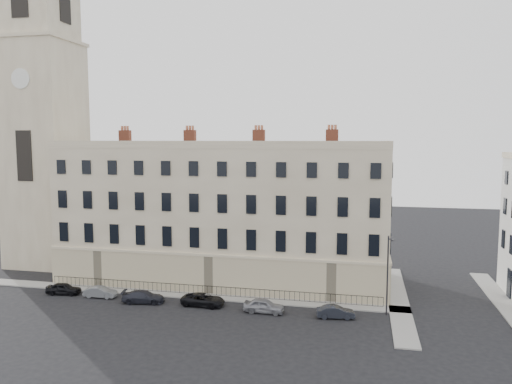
{
  "coord_description": "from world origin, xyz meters",
  "views": [
    {
      "loc": [
        9.39,
        -42.06,
        15.97
      ],
      "look_at": [
        -1.89,
        10.0,
        10.31
      ],
      "focal_mm": 35.0,
      "sensor_mm": 36.0,
      "label": 1
    }
  ],
  "objects_px": {
    "car_a": "(64,289)",
    "car_d": "(203,300)",
    "car_e": "(264,306)",
    "car_f": "(336,312)",
    "car_b": "(100,292)",
    "streetlamp": "(388,272)",
    "car_c": "(143,297)"
  },
  "relations": [
    {
      "from": "car_a",
      "to": "car_d",
      "type": "bearing_deg",
      "value": -97.38
    },
    {
      "from": "car_e",
      "to": "car_f",
      "type": "xyz_separation_m",
      "value": [
        6.55,
        -0.05,
        -0.09
      ]
    },
    {
      "from": "car_b",
      "to": "car_f",
      "type": "bearing_deg",
      "value": -95.04
    },
    {
      "from": "car_f",
      "to": "streetlamp",
      "type": "relative_size",
      "value": 0.46
    },
    {
      "from": "car_b",
      "to": "car_d",
      "type": "xyz_separation_m",
      "value": [
        10.97,
        -0.21,
        0.03
      ]
    },
    {
      "from": "car_b",
      "to": "car_f",
      "type": "xyz_separation_m",
      "value": [
        23.63,
        -0.9,
        0.01
      ]
    },
    {
      "from": "car_f",
      "to": "car_b",
      "type": "bearing_deg",
      "value": 79.52
    },
    {
      "from": "car_a",
      "to": "car_f",
      "type": "xyz_separation_m",
      "value": [
        27.88,
        -1.03,
        -0.04
      ]
    },
    {
      "from": "car_a",
      "to": "streetlamp",
      "type": "height_order",
      "value": "streetlamp"
    },
    {
      "from": "car_f",
      "to": "car_d",
      "type": "bearing_deg",
      "value": 78.57
    },
    {
      "from": "car_d",
      "to": "streetlamp",
      "type": "distance_m",
      "value": 17.56
    },
    {
      "from": "car_a",
      "to": "car_c",
      "type": "relative_size",
      "value": 0.86
    },
    {
      "from": "car_b",
      "to": "streetlamp",
      "type": "xyz_separation_m",
      "value": [
        28.15,
        0.86,
        3.51
      ]
    },
    {
      "from": "car_c",
      "to": "car_e",
      "type": "bearing_deg",
      "value": -100.48
    },
    {
      "from": "car_a",
      "to": "car_c",
      "type": "distance_m",
      "value": 9.25
    },
    {
      "from": "streetlamp",
      "to": "car_b",
      "type": "bearing_deg",
      "value": -165.67
    },
    {
      "from": "car_c",
      "to": "car_d",
      "type": "relative_size",
      "value": 0.98
    },
    {
      "from": "car_c",
      "to": "streetlamp",
      "type": "distance_m",
      "value": 23.48
    },
    {
      "from": "car_d",
      "to": "car_f",
      "type": "height_order",
      "value": "car_d"
    },
    {
      "from": "streetlamp",
      "to": "car_e",
      "type": "bearing_deg",
      "value": -158.62
    },
    {
      "from": "car_c",
      "to": "car_e",
      "type": "relative_size",
      "value": 1.08
    },
    {
      "from": "car_a",
      "to": "car_e",
      "type": "xyz_separation_m",
      "value": [
        21.33,
        -0.98,
        0.05
      ]
    },
    {
      "from": "car_d",
      "to": "car_e",
      "type": "bearing_deg",
      "value": -93.88
    },
    {
      "from": "car_b",
      "to": "car_c",
      "type": "xyz_separation_m",
      "value": [
        4.97,
        -0.63,
        0.05
      ]
    },
    {
      "from": "car_b",
      "to": "streetlamp",
      "type": "relative_size",
      "value": 0.46
    },
    {
      "from": "car_d",
      "to": "car_e",
      "type": "xyz_separation_m",
      "value": [
        6.11,
        -0.64,
        0.06
      ]
    },
    {
      "from": "car_d",
      "to": "car_a",
      "type": "bearing_deg",
      "value": 90.87
    },
    {
      "from": "car_f",
      "to": "car_a",
      "type": "bearing_deg",
      "value": 79.6
    },
    {
      "from": "car_f",
      "to": "streetlamp",
      "type": "xyz_separation_m",
      "value": [
        4.52,
        1.76,
        3.5
      ]
    },
    {
      "from": "car_e",
      "to": "car_b",
      "type": "bearing_deg",
      "value": 88.42
    },
    {
      "from": "car_b",
      "to": "car_d",
      "type": "distance_m",
      "value": 10.97
    },
    {
      "from": "car_e",
      "to": "car_c",
      "type": "bearing_deg",
      "value": 90.21
    }
  ]
}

